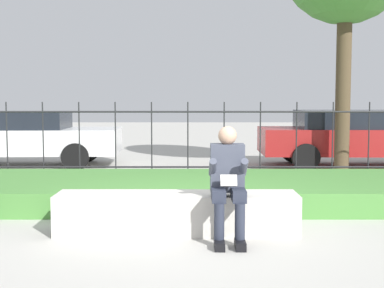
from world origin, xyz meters
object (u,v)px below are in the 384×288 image
person_seated_reader (226,178)px  car_parked_left (16,137)px  car_parked_right (357,136)px  stone_bench (175,215)px

person_seated_reader → car_parked_left: size_ratio=0.27×
person_seated_reader → car_parked_right: 7.45m
stone_bench → car_parked_right: car_parked_right is taller
car_parked_left → stone_bench: bearing=-60.4°
car_parked_right → car_parked_left: 8.01m
car_parked_right → car_parked_left: (-8.01, 0.08, -0.02)m
car_parked_right → car_parked_left: car_parked_right is taller
stone_bench → car_parked_right: (4.09, 6.25, 0.50)m
person_seated_reader → car_parked_left: 8.03m
person_seated_reader → car_parked_right: car_parked_right is taller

